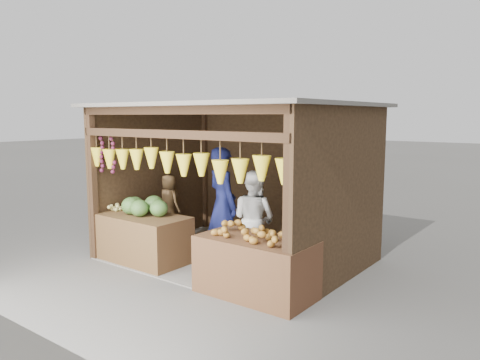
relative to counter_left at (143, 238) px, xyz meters
The scene contains 12 objects.
ground 1.61m from the counter_left, 41.72° to the left, with size 80.00×80.00×0.00m, color #514F49.
stall_structure 1.97m from the counter_left, 41.36° to the left, with size 4.30×3.30×2.66m.
back_shelf 3.24m from the counter_left, 46.36° to the left, with size 1.25×0.32×1.32m.
counter_left is the anchor object (origin of this frame).
counter_right 2.40m from the counter_left, ahead, with size 1.61×0.85×0.80m, color #4F2C1A.
stool 1.19m from the counter_left, 113.47° to the left, with size 0.32×0.32×0.30m, color black.
man_standing 1.47m from the counter_left, 39.11° to the left, with size 0.71×0.47×1.95m, color #14194D.
woman_standing 1.93m from the counter_left, 29.37° to the left, with size 0.77×0.60×1.59m, color white.
vendor_seated 1.24m from the counter_left, 113.47° to the left, with size 0.51×0.33×1.05m, color brown.
melon_pile 0.56m from the counter_left, 127.96° to the left, with size 1.00×0.50×0.32m, color #1D4A13, non-canonical shape.
tanfruit_pile 0.82m from the counter_left, behind, with size 0.34×0.40×0.13m, color #A99D4E, non-canonical shape.
mango_pile 2.46m from the counter_left, ahead, with size 1.40×0.64×0.22m, color #B13C17, non-canonical shape.
Camera 1 is at (4.81, -6.19, 2.46)m, focal length 35.00 mm.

